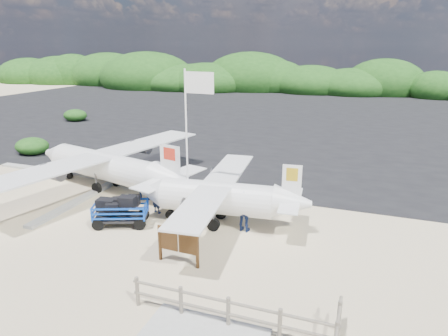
% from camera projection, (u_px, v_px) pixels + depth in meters
% --- Properties ---
extents(ground, '(160.00, 160.00, 0.00)m').
position_uv_depth(ground, '(140.00, 226.00, 18.02)').
color(ground, beige).
extents(asphalt_apron, '(90.00, 50.00, 0.04)m').
position_uv_depth(asphalt_apron, '(281.00, 117.00, 44.94)').
color(asphalt_apron, '#B2B2B2').
rests_on(asphalt_apron, ground).
extents(lagoon, '(9.00, 7.00, 0.40)m').
position_uv_depth(lagoon, '(14.00, 191.00, 22.29)').
color(lagoon, '#B2B2B2').
rests_on(lagoon, ground).
extents(vegetation_band, '(124.00, 8.00, 4.40)m').
position_uv_depth(vegetation_band, '(312.00, 92.00, 67.37)').
color(vegetation_band, '#B2B2B2').
rests_on(vegetation_band, ground).
extents(fence, '(6.40, 2.00, 1.10)m').
position_uv_depth(fence, '(228.00, 327.00, 11.58)').
color(fence, '#B2B2B2').
rests_on(fence, ground).
extents(baggage_cart, '(2.89, 2.28, 1.27)m').
position_uv_depth(baggage_cart, '(122.00, 225.00, 18.11)').
color(baggage_cart, blue).
rests_on(baggage_cart, ground).
extents(flagpole, '(1.41, 0.66, 6.86)m').
position_uv_depth(flagpole, '(189.00, 217.00, 18.96)').
color(flagpole, white).
rests_on(flagpole, ground).
extents(signboard, '(1.79, 0.25, 1.47)m').
position_uv_depth(signboard, '(179.00, 264.00, 14.93)').
color(signboard, '#4D3016').
rests_on(signboard, ground).
extents(crew_a, '(0.67, 0.54, 1.58)m').
position_uv_depth(crew_a, '(156.00, 197.00, 19.21)').
color(crew_a, navy).
rests_on(crew_a, ground).
extents(crew_b, '(1.06, 0.91, 1.88)m').
position_uv_depth(crew_b, '(143.00, 182.00, 20.90)').
color(crew_b, navy).
rests_on(crew_b, ground).
extents(crew_c, '(1.16, 0.60, 1.90)m').
position_uv_depth(crew_c, '(245.00, 211.00, 17.23)').
color(crew_c, navy).
rests_on(crew_c, ground).
extents(aircraft_large, '(16.59, 16.59, 4.12)m').
position_uv_depth(aircraft_large, '(406.00, 148.00, 31.33)').
color(aircraft_large, '#B2B2B2').
rests_on(aircraft_large, ground).
extents(aircraft_small, '(8.88, 8.88, 2.92)m').
position_uv_depth(aircraft_small, '(196.00, 107.00, 51.92)').
color(aircraft_small, '#B2B2B2').
rests_on(aircraft_small, ground).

